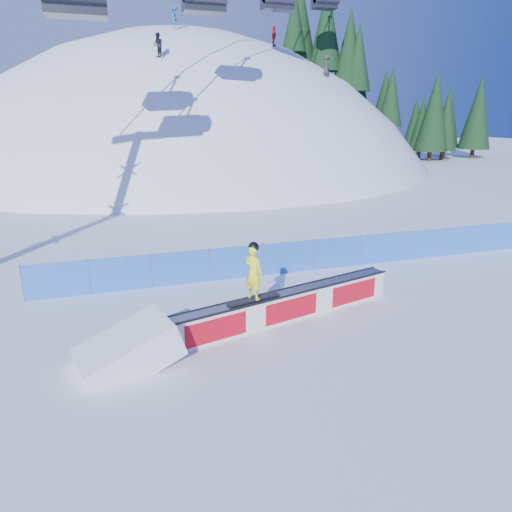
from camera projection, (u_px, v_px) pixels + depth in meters
name	position (u px, v px, depth m)	size (l,w,h in m)	color
ground	(405.00, 314.00, 13.63)	(160.00, 160.00, 0.00)	white
snow_hill	(191.00, 310.00, 57.23)	(64.00, 64.00, 64.00)	white
treeline	(380.00, 88.00, 56.00)	(23.77, 12.41, 18.67)	black
safety_fence	(337.00, 253.00, 17.53)	(22.05, 0.05, 1.30)	blue
rail_box	(287.00, 306.00, 13.14)	(7.30, 2.35, 0.89)	silver
snow_ramp	(130.00, 364.00, 10.94)	(2.26, 1.50, 0.85)	white
snowboarder	(254.00, 272.00, 12.19)	(1.59, 0.66, 1.64)	black
distant_skiers	(226.00, 38.00, 38.08)	(15.38, 8.13, 5.59)	black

